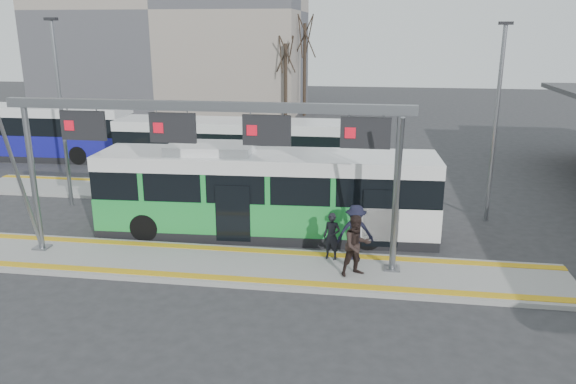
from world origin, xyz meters
The scene contains 18 objects.
ground centered at (0.00, 0.00, 0.00)m, with size 120.00×120.00×0.00m, color #2D2D30.
platform_main centered at (0.00, 0.00, 0.07)m, with size 22.00×3.00×0.15m, color gray.
platform_second centered at (-4.00, 8.00, 0.07)m, with size 20.00×3.00×0.15m, color gray.
tactile_main centered at (0.00, 0.00, 0.16)m, with size 22.00×2.65×0.02m.
tactile_second centered at (-4.00, 9.15, 0.16)m, with size 20.00×0.35×0.02m.
gantry centered at (-0.35, 0.25, 4.30)m, with size 13.00×1.68×5.20m.
apartment_block centered at (-14.00, 36.00, 9.21)m, with size 24.50×12.50×18.40m.
hero_bus centered at (0.88, 3.27, 1.57)m, with size 12.55×3.22×3.42m.
bg_bus_green centered at (-2.38, 11.34, 1.48)m, with size 11.98×2.62×2.99m.
bg_bus_blue centered at (-15.48, 13.93, 1.55)m, with size 12.14×2.98×3.15m.
passenger_a centered at (3.53, 0.87, 0.94)m, with size 0.57×0.38×1.57m, color black.
passenger_b centered at (4.37, -0.30, 1.12)m, with size 0.94×0.73×1.93m, color black.
passenger_c centered at (4.30, 0.97, 1.08)m, with size 1.20×0.69×1.86m, color black.
tree_left centered at (-2.40, 29.52, 5.44)m, with size 1.40×1.40×7.18m.
tree_mid centered at (-1.30, 33.28, 6.80)m, with size 1.40×1.40×8.97m.
tree_far centered at (-21.34, 31.55, 6.45)m, with size 1.40×1.40×8.50m.
lamp_west centered at (-8.24, 5.45, 4.20)m, with size 0.50×0.25×7.92m.
lamp_east centered at (9.42, 6.10, 4.11)m, with size 0.50×0.25×7.74m.
Camera 1 is at (4.66, -16.42, 7.50)m, focal length 35.00 mm.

